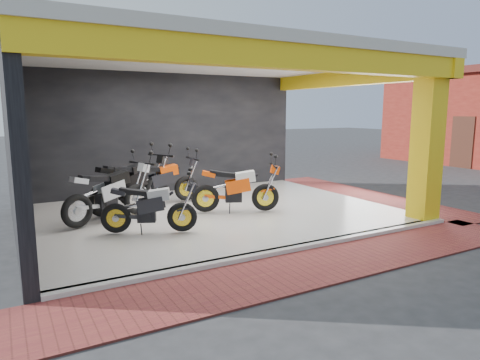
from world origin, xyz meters
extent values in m
plane|color=#2D2D30|center=(0.00, 0.00, 0.00)|extent=(80.00, 80.00, 0.00)
cube|color=white|center=(0.00, 2.00, 0.05)|extent=(8.00, 6.00, 0.10)
cube|color=beige|center=(0.00, 2.00, 3.60)|extent=(8.40, 6.40, 0.20)
cube|color=black|center=(0.00, 5.10, 1.75)|extent=(8.20, 0.20, 3.50)
cube|color=black|center=(-4.10, 2.00, 1.75)|extent=(0.20, 6.20, 3.50)
cube|color=yellow|center=(3.75, -0.75, 1.75)|extent=(0.50, 0.50, 3.50)
cube|color=yellow|center=(0.00, -1.00, 3.30)|extent=(8.40, 0.30, 0.40)
cube|color=yellow|center=(4.00, 2.00, 3.30)|extent=(0.30, 6.40, 0.40)
cube|color=white|center=(0.00, -1.02, 0.05)|extent=(8.00, 0.20, 0.10)
cube|color=brown|center=(0.00, -1.80, 0.01)|extent=(9.00, 1.40, 0.03)
cube|color=brown|center=(4.80, 2.00, 0.01)|extent=(1.40, 7.00, 0.03)
cube|color=#3F1E14|center=(12.98, 4.50, 1.10)|extent=(0.06, 1.00, 2.20)
camera|label=1|loc=(-4.29, -6.83, 2.44)|focal=32.00mm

